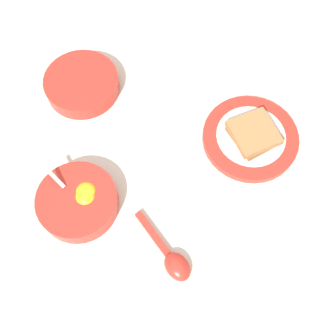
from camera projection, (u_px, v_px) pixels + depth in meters
name	position (u px, v px, depth m)	size (l,w,h in m)	color
ground_plane	(139.00, 161.00, 0.80)	(3.00, 3.00, 0.00)	silver
egg_bowl	(78.00, 201.00, 0.74)	(0.15, 0.15, 0.07)	red
toast_plate	(250.00, 138.00, 0.81)	(0.20, 0.20, 0.02)	red
toast_sandwich	(254.00, 133.00, 0.79)	(0.13, 0.12, 0.03)	brown
soup_spoon	(172.00, 260.00, 0.71)	(0.11, 0.14, 0.03)	red
congee_bowl	(82.00, 84.00, 0.86)	(0.16, 0.16, 0.04)	red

